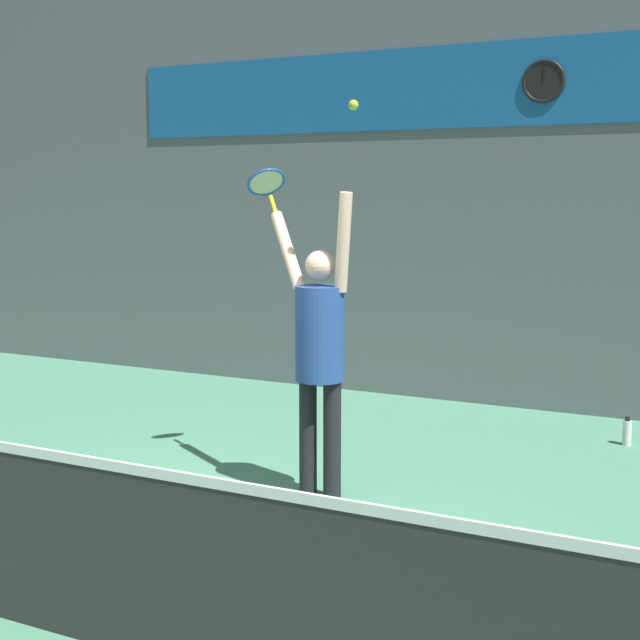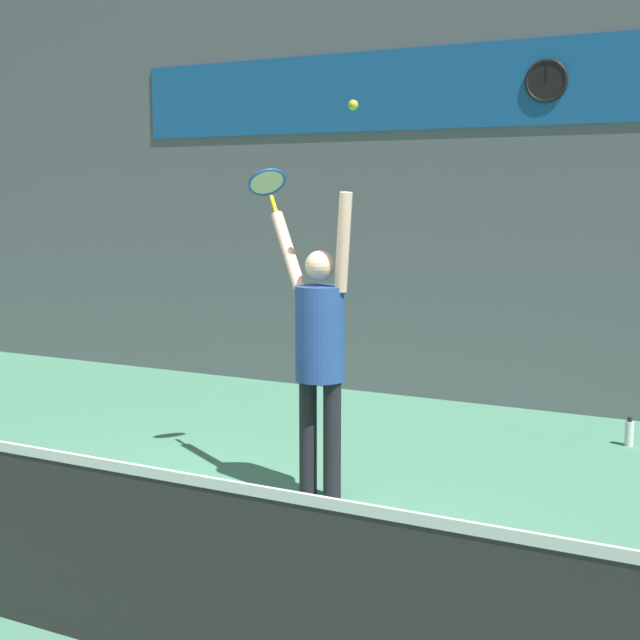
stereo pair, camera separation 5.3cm
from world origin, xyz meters
name	(u,v)px [view 2 (the right image)]	position (x,y,z in m)	size (l,w,h in m)	color
ground_plane	(143,553)	(0.00, 0.00, 0.00)	(18.00, 18.00, 0.00)	#4C8C6B
back_wall	(424,166)	(0.00, 4.84, 2.50)	(18.00, 0.10, 5.00)	slate
sponsor_banner	(423,88)	(0.00, 4.78, 3.29)	(6.99, 0.02, 0.84)	#195B9E
scoreboard_clock	(546,81)	(1.28, 4.76, 3.29)	(0.42, 0.04, 0.42)	black
court_net	(15,530)	(0.00, -1.01, 0.50)	(9.04, 0.07, 1.06)	#333333
tennis_player	(320,344)	(0.50, 1.43, 1.13)	(0.86, 0.52, 2.22)	black
tennis_racket	(267,184)	(-0.17, 1.84, 2.28)	(0.38, 0.39, 0.36)	yellow
tennis_ball	(353,105)	(0.79, 1.35, 2.79)	(0.07, 0.07, 0.07)	#CCDB2D
water_bottle	(629,433)	(2.33, 3.85, 0.12)	(0.08, 0.08, 0.26)	silver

